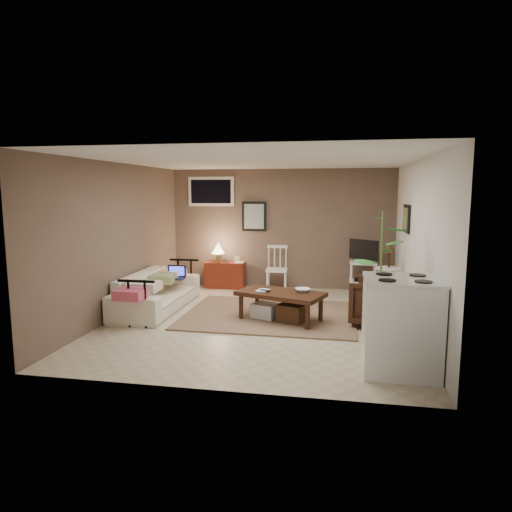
% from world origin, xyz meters
% --- Properties ---
extents(floor, '(5.00, 5.00, 0.00)m').
position_xyz_m(floor, '(0.00, 0.00, 0.00)').
color(floor, '#C1B293').
rests_on(floor, ground).
extents(art_back, '(0.50, 0.03, 0.60)m').
position_xyz_m(art_back, '(-0.55, 2.48, 1.45)').
color(art_back, black).
extents(art_right, '(0.03, 0.60, 0.45)m').
position_xyz_m(art_right, '(2.23, 1.05, 1.52)').
color(art_right, black).
extents(window, '(0.96, 0.03, 0.60)m').
position_xyz_m(window, '(-1.45, 2.48, 1.95)').
color(window, white).
extents(rug, '(2.67, 2.14, 0.03)m').
position_xyz_m(rug, '(0.11, 0.31, 0.01)').
color(rug, '#7D6148').
rests_on(rug, floor).
extents(coffee_table, '(1.42, 1.05, 0.48)m').
position_xyz_m(coffee_table, '(0.31, 0.03, 0.27)').
color(coffee_table, '#37180F').
rests_on(coffee_table, floor).
extents(sofa, '(0.61, 2.10, 0.82)m').
position_xyz_m(sofa, '(-1.80, 0.35, 0.41)').
color(sofa, white).
rests_on(sofa, floor).
extents(sofa_pillows, '(0.40, 2.00, 0.14)m').
position_xyz_m(sofa_pillows, '(-1.75, 0.11, 0.51)').
color(sofa_pillows, beige).
rests_on(sofa_pillows, sofa).
extents(sofa_end_rails, '(0.57, 2.10, 0.71)m').
position_xyz_m(sofa_end_rails, '(-1.68, 0.35, 0.35)').
color(sofa_end_rails, black).
rests_on(sofa_end_rails, floor).
extents(laptop, '(0.32, 0.24, 0.22)m').
position_xyz_m(laptop, '(-1.60, 0.71, 0.53)').
color(laptop, black).
rests_on(laptop, sofa).
extents(red_console, '(0.79, 0.35, 0.92)m').
position_xyz_m(red_console, '(-1.12, 2.24, 0.32)').
color(red_console, maroon).
rests_on(red_console, floor).
extents(spindle_chair, '(0.43, 0.43, 0.89)m').
position_xyz_m(spindle_chair, '(-0.03, 2.13, 0.42)').
color(spindle_chair, white).
rests_on(spindle_chair, floor).
extents(tv_stand, '(0.52, 0.43, 1.05)m').
position_xyz_m(tv_stand, '(1.62, 2.11, 0.56)').
color(tv_stand, white).
rests_on(tv_stand, floor).
extents(side_table, '(0.42, 0.42, 1.13)m').
position_xyz_m(side_table, '(2.00, 1.22, 0.70)').
color(side_table, white).
rests_on(side_table, floor).
extents(armchair, '(0.85, 0.88, 0.77)m').
position_xyz_m(armchair, '(1.75, 0.07, 0.38)').
color(armchair, black).
rests_on(armchair, floor).
extents(potted_plant, '(0.43, 0.43, 1.74)m').
position_xyz_m(potted_plant, '(1.69, -0.75, 0.92)').
color(potted_plant, gray).
rests_on(potted_plant, floor).
extents(stove, '(0.80, 0.75, 1.05)m').
position_xyz_m(stove, '(1.84, -1.67, 0.52)').
color(stove, white).
rests_on(stove, floor).
extents(bowl, '(0.23, 0.11, 0.22)m').
position_xyz_m(bowl, '(0.64, 0.08, 0.57)').
color(bowl, '#37180F').
rests_on(bowl, coffee_table).
extents(book_table, '(0.16, 0.05, 0.22)m').
position_xyz_m(book_table, '(-0.04, 0.05, 0.57)').
color(book_table, '#37180F').
rests_on(book_table, coffee_table).
extents(book_console, '(0.16, 0.03, 0.22)m').
position_xyz_m(book_console, '(-0.86, 2.16, 0.64)').
color(book_console, '#37180F').
rests_on(book_console, red_console).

